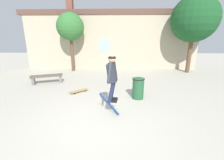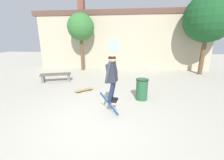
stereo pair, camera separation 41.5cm
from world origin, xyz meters
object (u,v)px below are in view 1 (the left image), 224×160
(park_bench, at_px, (47,77))
(skateboard_resting, at_px, (79,91))
(skateboard_flipping, at_px, (109,104))
(tree_right, at_px, (194,19))
(skater, at_px, (112,75))
(trash_bin, at_px, (138,88))
(tree_left, at_px, (70,27))

(park_bench, height_order, skateboard_resting, park_bench)
(skateboard_flipping, distance_m, skateboard_resting, 2.40)
(tree_right, distance_m, park_bench, 9.46)
(skater, height_order, skateboard_flipping, skater)
(trash_bin, relative_size, skateboard_resting, 1.10)
(tree_left, bearing_deg, skateboard_resting, -71.27)
(skateboard_flipping, bearing_deg, skateboard_resting, 149.17)
(tree_right, xyz_separation_m, tree_left, (-7.98, 0.25, -0.45))
(tree_right, bearing_deg, tree_left, 178.18)
(skateboard_flipping, bearing_deg, trash_bin, 73.62)
(skater, bearing_deg, park_bench, 145.10)
(skateboard_flipping, bearing_deg, tree_left, 137.28)
(skateboard_flipping, relative_size, skateboard_resting, 0.96)
(skater, distance_m, skateboard_resting, 2.74)
(tree_right, relative_size, park_bench, 3.07)
(tree_left, distance_m, skater, 7.20)
(park_bench, xyz_separation_m, skater, (3.48, -3.21, 0.96))
(tree_right, height_order, skater, tree_right)
(skateboard_flipping, bearing_deg, park_bench, 159.33)
(trash_bin, xyz_separation_m, skateboard_flipping, (-1.06, -1.31, -0.08))
(trash_bin, xyz_separation_m, skateboard_resting, (-2.48, 0.60, -0.36))
(skateboard_resting, bearing_deg, skateboard_flipping, 84.18)
(tree_left, distance_m, trash_bin, 6.86)
(park_bench, distance_m, skater, 4.84)
(skateboard_flipping, height_order, skateboard_resting, skateboard_flipping)
(tree_right, height_order, tree_left, tree_right)
(trash_bin, height_order, skateboard_resting, trash_bin)
(tree_right, xyz_separation_m, skater, (-4.99, -6.07, -2.15))
(tree_left, xyz_separation_m, skater, (3.00, -6.32, -1.70))
(tree_right, xyz_separation_m, park_bench, (-8.47, -2.86, -3.11))
(park_bench, bearing_deg, tree_left, 60.80)
(skateboard_flipping, bearing_deg, skater, 1.25)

